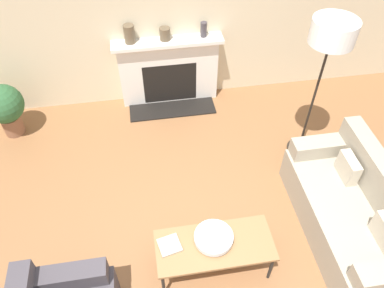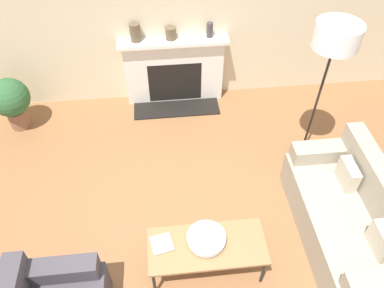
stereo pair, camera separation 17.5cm
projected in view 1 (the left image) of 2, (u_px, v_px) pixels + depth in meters
name	position (u px, v px, depth m)	size (l,w,h in m)	color
ground_plane	(199.00, 265.00, 4.00)	(18.00, 18.00, 0.00)	brown
wall_back	(162.00, 8.00, 5.00)	(18.00, 0.06, 2.90)	beige
fireplace	(169.00, 72.00, 5.59)	(1.57, 0.59, 1.04)	silver
couch	(352.00, 212.00, 4.07)	(0.83, 1.82, 0.89)	#9E937F
coffee_table	(214.00, 246.00, 3.70)	(1.17, 0.51, 0.45)	olive
bowl	(214.00, 237.00, 3.68)	(0.39, 0.39, 0.08)	silver
book	(170.00, 245.00, 3.66)	(0.25, 0.24, 0.02)	#B2A893
floor_lamp	(331.00, 40.00, 3.98)	(0.49, 0.49, 1.92)	black
mantel_vase_left	(129.00, 34.00, 5.06)	(0.15, 0.15, 0.26)	brown
mantel_vase_center_left	(165.00, 34.00, 5.14)	(0.15, 0.15, 0.18)	brown
mantel_vase_center_right	(204.00, 29.00, 5.19)	(0.09, 0.09, 0.21)	#3D383D
potted_plant	(4.00, 107.00, 5.08)	(0.54, 0.54, 0.79)	brown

